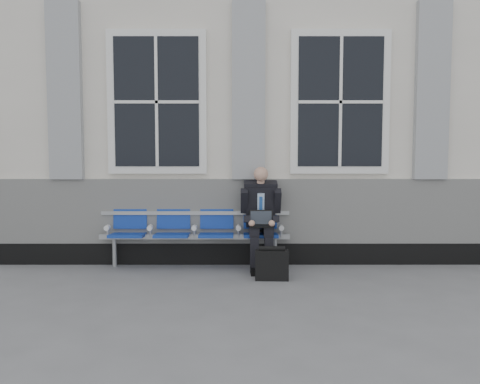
{
  "coord_description": "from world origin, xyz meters",
  "views": [
    {
      "loc": [
        -1.02,
        -5.92,
        1.66
      ],
      "look_at": [
        -1.02,
        0.9,
        1.07
      ],
      "focal_mm": 40.0,
      "sensor_mm": 36.0,
      "label": 1
    }
  ],
  "objects": [
    {
      "name": "briefcase",
      "position": [
        -0.62,
        0.59,
        0.19
      ],
      "size": [
        0.42,
        0.19,
        0.42
      ],
      "color": "black",
      "rests_on": "ground"
    },
    {
      "name": "ground",
      "position": [
        0.0,
        0.0,
        0.0
      ],
      "size": [
        70.0,
        70.0,
        0.0
      ],
      "primitive_type": "plane",
      "color": "slate",
      "rests_on": "ground"
    },
    {
      "name": "businessman",
      "position": [
        -0.74,
        1.19,
        0.75
      ],
      "size": [
        0.54,
        0.73,
        1.38
      ],
      "color": "black",
      "rests_on": "ground"
    },
    {
      "name": "bench",
      "position": [
        -1.64,
        1.32,
        0.55
      ],
      "size": [
        2.6,
        0.47,
        0.91
      ],
      "color": "#9EA0A3",
      "rests_on": "ground"
    },
    {
      "name": "station_building",
      "position": [
        -0.02,
        3.47,
        2.22
      ],
      "size": [
        14.4,
        4.4,
        4.49
      ],
      "color": "silver",
      "rests_on": "ground"
    }
  ]
}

